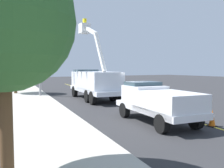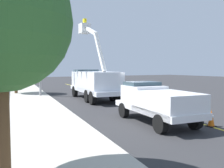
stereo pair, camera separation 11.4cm
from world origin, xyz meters
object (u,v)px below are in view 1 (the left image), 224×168
passing_minivan (106,82)px  traffic_cone_leading (212,118)px  utility_bucket_truck (94,82)px  service_pickup_truck (157,101)px  traffic_signal_mast (41,37)px  traffic_cone_mid_front (99,90)px

passing_minivan → traffic_cone_leading: (-19.66, 4.64, -0.57)m
utility_bucket_truck → passing_minivan: (7.65, -5.31, -0.65)m
service_pickup_truck → traffic_signal_mast: traffic_signal_mast is taller
utility_bucket_truck → traffic_cone_mid_front: 4.87m
passing_minivan → traffic_cone_mid_front: 4.64m
passing_minivan → traffic_cone_leading: bearing=166.7°
traffic_cone_mid_front → traffic_signal_mast: size_ratio=0.11×
utility_bucket_truck → traffic_cone_leading: 12.09m
passing_minivan → traffic_cone_mid_front: size_ratio=5.89×
traffic_cone_leading → service_pickup_truck: bearing=43.1°
traffic_signal_mast → traffic_cone_leading: bearing=-162.8°
service_pickup_truck → traffic_cone_leading: 2.76m
utility_bucket_truck → traffic_cone_leading: size_ratio=10.27×
utility_bucket_truck → traffic_cone_leading: utility_bucket_truck is taller
utility_bucket_truck → passing_minivan: utility_bucket_truck is taller
utility_bucket_truck → traffic_signal_mast: traffic_signal_mast is taller
passing_minivan → service_pickup_truck: bearing=160.0°
utility_bucket_truck → service_pickup_truck: (-10.06, 1.15, -0.50)m
passing_minivan → traffic_signal_mast: 11.41m
utility_bucket_truck → passing_minivan: size_ratio=1.69×
traffic_signal_mast → traffic_cone_mid_front: bearing=-80.1°
utility_bucket_truck → passing_minivan: bearing=-34.8°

